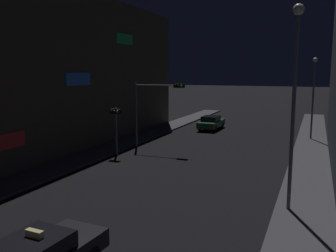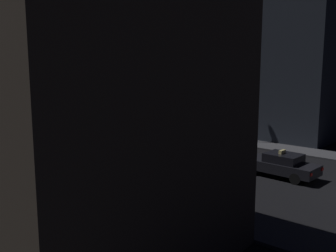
{
  "view_description": "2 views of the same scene",
  "coord_description": "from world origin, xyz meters",
  "views": [
    {
      "loc": [
        7.42,
        -1.81,
        6.01
      ],
      "look_at": [
        -0.28,
        16.87,
        2.94
      ],
      "focal_mm": 38.64,
      "sensor_mm": 36.0,
      "label": 1
    },
    {
      "loc": [
        -21.28,
        -3.93,
        6.89
      ],
      "look_at": [
        -0.65,
        13.52,
        2.31
      ],
      "focal_mm": 42.35,
      "sensor_mm": 36.0,
      "label": 2
    }
  ],
  "objects": [
    {
      "name": "street_lamp_near_block",
      "position": [
        6.56,
        13.91,
        5.54
      ],
      "size": [
        0.46,
        0.46,
        8.52
      ],
      "color": "slate",
      "rests_on": "sidewalk_right"
    },
    {
      "name": "sign_pole_left",
      "position": [
        -6.93,
        7.63,
        2.73
      ],
      "size": [
        0.63,
        0.1,
        4.25
      ],
      "color": "slate",
      "rests_on": "sidewalk_left"
    },
    {
      "name": "sidewalk_right",
      "position": [
        7.23,
        24.73,
        0.07
      ],
      "size": [
        2.47,
        53.47,
        0.15
      ],
      "primitive_type": "cube",
      "color": "#424247",
      "rests_on": "ground_plane"
    },
    {
      "name": "traffic_light_overhead",
      "position": [
        -4.18,
        23.48,
        3.77
      ],
      "size": [
        4.11,
        0.42,
        5.2
      ],
      "color": "slate",
      "rests_on": "ground_plane"
    },
    {
      "name": "street_lamp_far_block",
      "position": [
        7.12,
        31.9,
        4.41
      ],
      "size": [
        0.4,
        0.4,
        7.02
      ],
      "color": "slate",
      "rests_on": "sidewalk_right"
    },
    {
      "name": "taxi",
      "position": [
        0.34,
        5.62,
        0.74
      ],
      "size": [
        2.03,
        4.54,
        1.62
      ],
      "color": "black",
      "rests_on": "ground_plane"
    },
    {
      "name": "traffic_light_left_kerb",
      "position": [
        -5.74,
        20.34,
        2.49
      ],
      "size": [
        0.8,
        0.42,
        3.45
      ],
      "color": "slate",
      "rests_on": "ground_plane"
    },
    {
      "name": "building_facade_right",
      "position": [
        12.23,
        20.63,
        11.82
      ],
      "size": [
        7.61,
        28.48,
        23.63
      ],
      "color": "#282D38",
      "rests_on": "ground_plane"
    }
  ]
}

